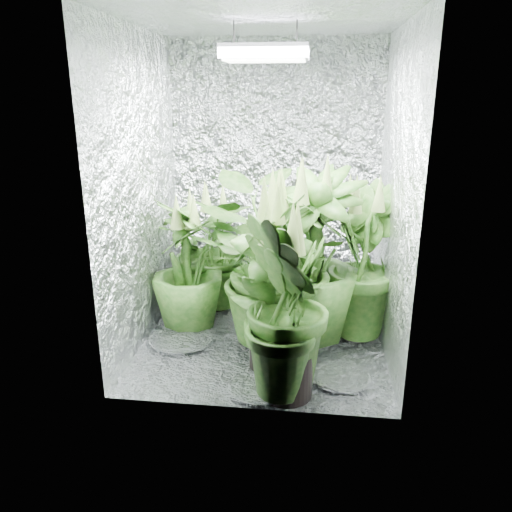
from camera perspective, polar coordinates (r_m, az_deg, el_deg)
The scene contains 14 objects.
ground at distance 3.47m, azimuth 0.87°, elevation -9.45°, with size 1.60×1.60×0.00m, color silver.
walls at distance 3.14m, azimuth 0.96°, elevation 6.96°, with size 1.62×1.62×2.00m.
ceiling at distance 3.11m, azimuth 1.06°, elevation 25.37°, with size 1.60×1.60×0.01m, color silver.
grow_lamp at distance 3.09m, azimuth 1.04°, elevation 22.17°, with size 0.50×0.30×0.22m.
plant_a at distance 3.84m, azimuth -4.85°, elevation 0.75°, with size 0.99×0.99×0.99m.
plant_b at distance 3.70m, azimuth 3.33°, elevation 0.21°, with size 0.63×0.63×1.03m.
plant_c at distance 3.42m, azimuth 11.93°, elevation -0.77°, with size 0.62×0.62×1.13m.
plant_d at distance 3.48m, azimuth -7.84°, elevation -1.39°, with size 0.71×0.71×1.01m.
plant_e at distance 3.18m, azimuth 1.89°, elevation -0.97°, with size 0.98×0.98×1.20m.
plant_f at distance 2.87m, azimuth 2.02°, elevation -3.55°, with size 0.76×0.76×1.18m.
plant_g at distance 2.66m, azimuth 3.64°, elevation -6.05°, with size 0.62×0.62×1.12m.
plant_h at distance 3.28m, azimuth 6.48°, elevation -0.24°, with size 0.85×0.85×1.24m.
circulation_fan at distance 3.97m, azimuth 10.70°, elevation -3.91°, with size 0.14×0.29×0.33m.
plant_label at distance 2.73m, azimuth 4.84°, elevation -10.59°, with size 0.06×0.01×0.09m, color white.
Camera 1 is at (0.32, -3.07, 1.60)m, focal length 35.00 mm.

